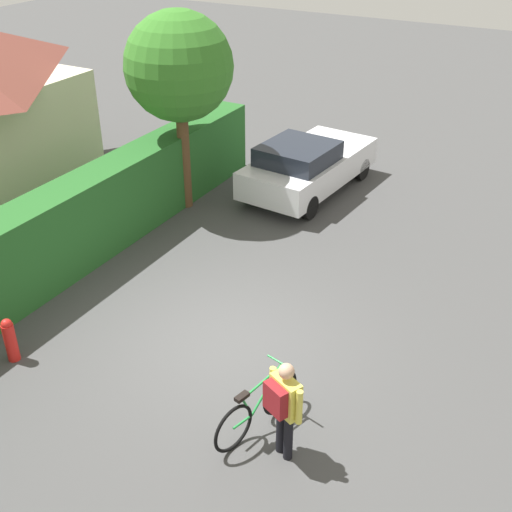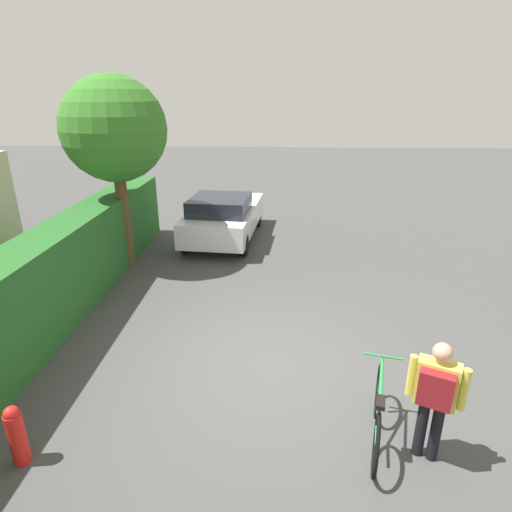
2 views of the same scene
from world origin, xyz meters
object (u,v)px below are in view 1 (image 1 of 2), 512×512
(tree_kerbside, at_px, (179,68))
(parked_car_near, at_px, (307,165))
(bicycle, at_px, (258,408))
(fire_hydrant, at_px, (10,339))
(person_rider, at_px, (283,403))

(tree_kerbside, bearing_deg, parked_car_near, -45.83)
(bicycle, bearing_deg, fire_hydrant, 97.58)
(bicycle, distance_m, tree_kerbside, 8.20)
(parked_car_near, height_order, person_rider, person_rider)
(parked_car_near, distance_m, tree_kerbside, 4.06)
(bicycle, bearing_deg, tree_kerbside, 41.83)
(parked_car_near, xyz_separation_m, person_rider, (-8.12, -3.42, 0.24))
(tree_kerbside, bearing_deg, fire_hydrant, -172.85)
(parked_car_near, relative_size, bicycle, 2.50)
(parked_car_near, bearing_deg, fire_hydrant, 170.37)
(parked_car_near, bearing_deg, person_rider, -157.17)
(parked_car_near, height_order, tree_kerbside, tree_kerbside)
(bicycle, bearing_deg, person_rider, -116.45)
(fire_hydrant, bearing_deg, tree_kerbside, 7.15)
(bicycle, relative_size, tree_kerbside, 0.37)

